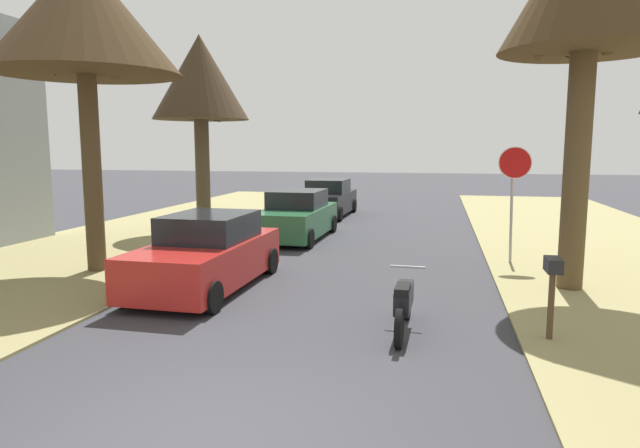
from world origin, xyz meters
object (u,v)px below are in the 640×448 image
at_px(stop_sign_far, 514,179).
at_px(curbside_mailbox, 553,275).
at_px(street_tree_left_mid_b, 200,80).
at_px(parked_sedan_black, 327,199).
at_px(parked_motorcycle, 404,304).
at_px(parked_sedan_red, 207,254).
at_px(parked_sedan_green, 296,217).
at_px(street_tree_left_mid_a, 83,17).

bearing_deg(stop_sign_far, curbside_mailbox, -91.12).
distance_m(street_tree_left_mid_b, curbside_mailbox, 14.17).
height_order(parked_sedan_black, parked_motorcycle, parked_sedan_black).
relative_size(stop_sign_far, parked_sedan_red, 0.66).
bearing_deg(parked_motorcycle, curbside_mailbox, 0.91).
height_order(stop_sign_far, parked_sedan_red, stop_sign_far).
bearing_deg(curbside_mailbox, stop_sign_far, 88.88).
relative_size(stop_sign_far, parked_sedan_green, 0.66).
xyz_separation_m(parked_sedan_red, parked_sedan_black, (0.05, 12.82, 0.00)).
bearing_deg(stop_sign_far, parked_sedan_black, 126.22).
bearing_deg(street_tree_left_mid_a, parked_sedan_green, 59.06).
bearing_deg(parked_motorcycle, parked_sedan_green, 114.82).
bearing_deg(parked_sedan_green, curbside_mailbox, -54.18).
distance_m(street_tree_left_mid_b, parked_motorcycle, 12.96).
bearing_deg(street_tree_left_mid_b, curbside_mailbox, -43.74).
height_order(parked_sedan_black, curbside_mailbox, parked_sedan_black).
distance_m(street_tree_left_mid_b, parked_sedan_black, 7.83).
bearing_deg(parked_sedan_red, street_tree_left_mid_b, 114.16).
relative_size(street_tree_left_mid_a, parked_sedan_red, 1.63).
bearing_deg(parked_sedan_green, parked_sedan_red, -92.06).
bearing_deg(street_tree_left_mid_b, parked_motorcycle, -51.21).
xyz_separation_m(street_tree_left_mid_b, parked_motorcycle, (7.56, -9.40, -4.74)).
height_order(parked_sedan_red, parked_sedan_black, same).
bearing_deg(parked_sedan_red, street_tree_left_mid_a, 164.66).
relative_size(stop_sign_far, curbside_mailbox, 2.32).
distance_m(street_tree_left_mid_a, parked_sedan_green, 8.48).
relative_size(parked_sedan_black, parked_motorcycle, 2.17).
xyz_separation_m(street_tree_left_mid_a, parked_sedan_red, (3.22, -0.88, -5.17)).
height_order(stop_sign_far, street_tree_left_mid_a, street_tree_left_mid_a).
height_order(street_tree_left_mid_a, curbside_mailbox, street_tree_left_mid_a).
relative_size(parked_sedan_red, parked_motorcycle, 2.17).
distance_m(stop_sign_far, street_tree_left_mid_b, 10.93).
relative_size(street_tree_left_mid_b, parked_motorcycle, 3.26).
bearing_deg(curbside_mailbox, parked_sedan_black, 113.45).
bearing_deg(street_tree_left_mid_b, parked_sedan_red, -65.84).
relative_size(street_tree_left_mid_b, parked_sedan_red, 1.51).
xyz_separation_m(stop_sign_far, parked_sedan_red, (-6.60, -3.88, -1.45)).
relative_size(street_tree_left_mid_a, parked_sedan_green, 1.63).
bearing_deg(curbside_mailbox, parked_sedan_red, 162.78).
xyz_separation_m(parked_sedan_red, curbside_mailbox, (6.49, -2.01, 0.33)).
distance_m(parked_sedan_black, curbside_mailbox, 16.17).
bearing_deg(parked_sedan_green, parked_sedan_black, 91.72).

